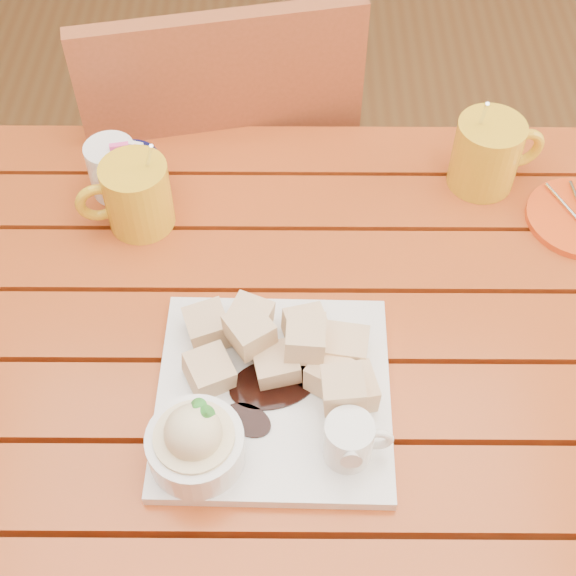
{
  "coord_description": "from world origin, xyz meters",
  "views": [
    {
      "loc": [
        0.05,
        -0.62,
        1.61
      ],
      "look_at": [
        0.05,
        0.01,
        0.82
      ],
      "focal_mm": 50.0,
      "sensor_mm": 36.0,
      "label": 1
    }
  ],
  "objects_px": {
    "coffee_mug_left": "(135,195)",
    "chair_far": "(224,173)",
    "dessert_plate": "(262,397)",
    "table": "(254,368)",
    "coffee_mug_right": "(488,153)"
  },
  "relations": [
    {
      "from": "dessert_plate",
      "to": "coffee_mug_right",
      "type": "height_order",
      "value": "coffee_mug_right"
    },
    {
      "from": "dessert_plate",
      "to": "coffee_mug_left",
      "type": "bearing_deg",
      "value": 120.6
    },
    {
      "from": "dessert_plate",
      "to": "chair_far",
      "type": "distance_m",
      "value": 0.7
    },
    {
      "from": "dessert_plate",
      "to": "coffee_mug_left",
      "type": "distance_m",
      "value": 0.37
    },
    {
      "from": "dessert_plate",
      "to": "coffee_mug_right",
      "type": "bearing_deg",
      "value": 51.06
    },
    {
      "from": "coffee_mug_right",
      "to": "chair_far",
      "type": "relative_size",
      "value": 0.18
    },
    {
      "from": "table",
      "to": "coffee_mug_right",
      "type": "distance_m",
      "value": 0.47
    },
    {
      "from": "dessert_plate",
      "to": "chair_far",
      "type": "relative_size",
      "value": 0.31
    },
    {
      "from": "coffee_mug_left",
      "to": "coffee_mug_right",
      "type": "xyz_separation_m",
      "value": [
        0.51,
        0.09,
        0.0
      ]
    },
    {
      "from": "chair_far",
      "to": "dessert_plate",
      "type": "bearing_deg",
      "value": 86.62
    },
    {
      "from": "coffee_mug_left",
      "to": "chair_far",
      "type": "bearing_deg",
      "value": 60.02
    },
    {
      "from": "table",
      "to": "coffee_mug_left",
      "type": "bearing_deg",
      "value": 132.45
    },
    {
      "from": "table",
      "to": "dessert_plate",
      "type": "distance_m",
      "value": 0.19
    },
    {
      "from": "table",
      "to": "coffee_mug_right",
      "type": "relative_size",
      "value": 7.21
    },
    {
      "from": "table",
      "to": "dessert_plate",
      "type": "relative_size",
      "value": 4.15
    }
  ]
}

